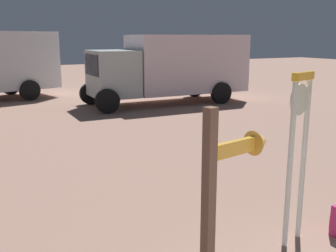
% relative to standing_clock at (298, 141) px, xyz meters
% --- Properties ---
extents(standing_clock, '(0.45, 0.21, 2.33)m').
position_rel_standing_clock_xyz_m(standing_clock, '(0.00, 0.00, 0.00)').
color(standing_clock, white).
rests_on(standing_clock, ground_plane).
extents(arrow_sign, '(0.89, 0.33, 2.16)m').
position_rel_standing_clock_xyz_m(arrow_sign, '(-1.65, -0.74, -0.04)').
color(arrow_sign, brown).
rests_on(arrow_sign, ground_plane).
extents(box_truck_near, '(6.95, 2.65, 2.85)m').
position_rel_standing_clock_xyz_m(box_truck_near, '(4.31, 11.22, 0.14)').
color(box_truck_near, silver).
rests_on(box_truck_near, ground_plane).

